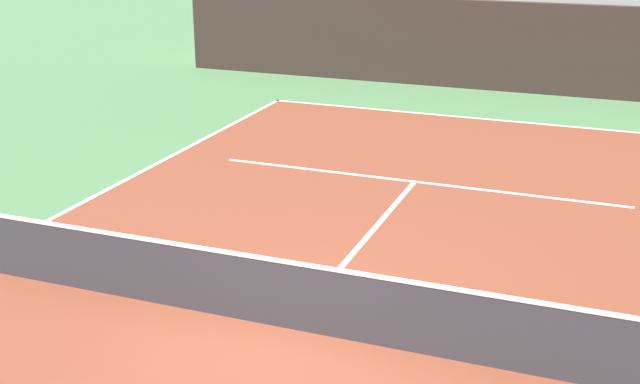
{
  "coord_description": "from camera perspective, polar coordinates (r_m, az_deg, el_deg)",
  "views": [
    {
      "loc": [
        3.79,
        -8.71,
        5.25
      ],
      "look_at": [
        -0.33,
        2.0,
        1.2
      ],
      "focal_mm": 45.96,
      "sensor_mm": 36.0,
      "label": 1
    }
  ],
  "objects": [
    {
      "name": "service_line_far",
      "position": [
        16.44,
        6.61,
        0.72
      ],
      "size": [
        8.26,
        0.1,
        0.0
      ],
      "primitive_type": "cube",
      "color": "white",
      "rests_on": "court_surface"
    },
    {
      "name": "baseline_far",
      "position": [
        21.65,
        10.39,
        5.11
      ],
      "size": [
        11.0,
        0.1,
        0.0
      ],
      "primitive_type": "cube",
      "color": "white",
      "rests_on": "court_surface"
    },
    {
      "name": "court_surface",
      "position": [
        10.86,
        -2.19,
        -9.48
      ],
      "size": [
        11.0,
        24.0,
        0.01
      ],
      "primitive_type": "cube",
      "color": "brown",
      "rests_on": "ground_plane"
    },
    {
      "name": "ground_plane",
      "position": [
        10.86,
        -2.19,
        -9.5
      ],
      "size": [
        80.0,
        80.0,
        0.0
      ],
      "primitive_type": "plane",
      "color": "#477042"
    },
    {
      "name": "stands_tier_upper",
      "position": [
        28.55,
        13.58,
        12.05
      ],
      "size": [
        20.08,
        2.4,
        3.68
      ],
      "primitive_type": "cube",
      "color": "#9E9E99",
      "rests_on": "ground_plane"
    },
    {
      "name": "stands_tier_lower",
      "position": [
        26.24,
        12.75,
        10.63
      ],
      "size": [
        20.08,
        2.4,
        2.89
      ],
      "primitive_type": "cube",
      "color": "#9E9E99",
      "rests_on": "ground_plane"
    },
    {
      "name": "tennis_net",
      "position": [
        10.62,
        -2.22,
        -7.1
      ],
      "size": [
        11.08,
        0.08,
        1.07
      ],
      "color": "black",
      "rests_on": "court_surface"
    },
    {
      "name": "centre_service_line",
      "position": [
        13.56,
        3.14,
        -3.33
      ],
      "size": [
        0.1,
        6.4,
        0.0
      ],
      "primitive_type": "cube",
      "color": "white",
      "rests_on": "court_surface"
    },
    {
      "name": "back_wall",
      "position": [
        24.94,
        12.24,
        9.89
      ],
      "size": [
        20.08,
        0.3,
        2.6
      ],
      "primitive_type": "cube",
      "color": "#33231E",
      "rests_on": "ground_plane"
    }
  ]
}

